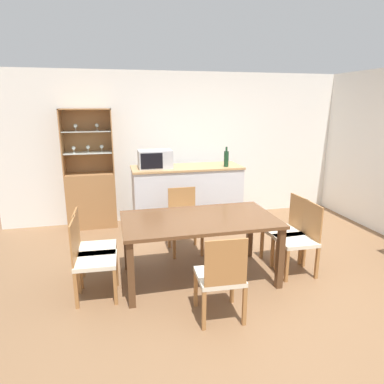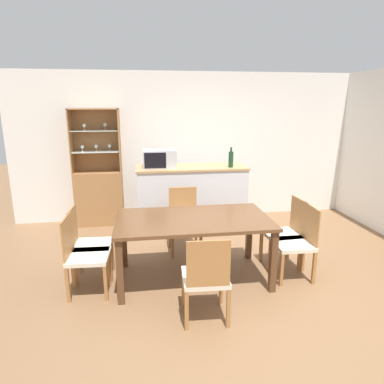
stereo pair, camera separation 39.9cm
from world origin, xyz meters
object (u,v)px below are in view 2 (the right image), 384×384
dining_table (193,225)px  dining_chair_head_near (206,278)px  display_cabinet (99,190)px  dining_chair_side_left_far (88,244)px  dining_chair_head_far (184,220)px  dining_chair_side_right_near (296,242)px  microwave (159,159)px  dining_chair_side_left_near (84,255)px  wine_bottle (231,159)px  dining_chair_side_right_far (286,233)px

dining_table → dining_chair_head_near: 0.85m
display_cabinet → dining_chair_side_left_far: size_ratio=2.22×
dining_table → dining_chair_head_far: 0.85m
dining_chair_side_right_near → microwave: 2.41m
dining_chair_side_right_near → dining_chair_side_left_near: bearing=91.3°
dining_chair_head_near → wine_bottle: bearing=73.0°
dining_chair_side_left_far → dining_chair_side_left_near: bearing=2.2°
dining_chair_side_right_near → microwave: microwave is taller
dining_chair_head_near → dining_chair_head_far: bearing=92.7°
dining_chair_side_right_near → dining_chair_side_left_near: same height
dining_chair_side_right_near → display_cabinet: bearing=49.0°
microwave → dining_chair_side_left_far: bearing=-122.5°
wine_bottle → dining_chair_side_right_far: bearing=-72.7°
dining_chair_side_left_far → dining_chair_side_right_far: bearing=92.2°
dining_chair_head_far → dining_chair_side_left_far: size_ratio=1.00×
display_cabinet → dining_chair_side_left_near: size_ratio=2.22×
display_cabinet → dining_chair_side_right_far: size_ratio=2.22×
dining_chair_side_left_near → dining_chair_side_left_far: bearing=-177.2°
dining_table → wine_bottle: bearing=60.6°
dining_chair_head_far → dining_chair_side_right_far: size_ratio=1.00×
wine_bottle → display_cabinet: bearing=161.5°
dining_chair_head_far → dining_chair_side_left_near: size_ratio=1.00×
dining_chair_head_far → dining_chair_head_near: bearing=89.5°
dining_table → dining_chair_side_left_near: (-1.21, -0.14, -0.22)m
dining_chair_side_right_near → dining_chair_side_right_far: 0.30m
dining_chair_side_left_far → dining_chair_head_near: bearing=53.4°
dining_chair_head_far → wine_bottle: 1.26m
dining_chair_side_left_near → wine_bottle: wine_bottle is taller
dining_chair_side_right_near → dining_chair_head_near: 1.38m
display_cabinet → dining_chair_side_right_near: bearing=-42.4°
dining_chair_side_right_far → dining_chair_head_near: size_ratio=1.00×
dining_chair_head_far → dining_chair_head_near: same height
dining_chair_side_left_far → microwave: 1.87m
dining_chair_head_far → dining_chair_side_left_near: 1.55m
display_cabinet → dining_table: size_ratio=1.11×
dining_chair_head_near → display_cabinet: bearing=116.4°
dining_table → dining_chair_side_left_far: dining_chair_side_left_far is taller
dining_chair_side_right_far → microwave: size_ratio=1.73×
dining_chair_side_right_near → dining_chair_side_left_near: (-2.42, 0.00, 0.00)m
dining_chair_head_far → wine_bottle: size_ratio=2.81×
dining_chair_head_far → dining_chair_side_left_far: 1.38m
dining_chair_side_right_near → wine_bottle: size_ratio=2.81×
dining_chair_side_right_far → dining_chair_side_right_near: bearing=176.4°
dining_chair_side_left_far → microwave: size_ratio=1.73×
dining_table → dining_chair_head_near: dining_chair_head_near is taller
dining_chair_side_left_far → dining_table: bearing=85.2°
display_cabinet → dining_chair_side_right_near: (2.50, -2.29, -0.15)m
dining_chair_head_far → dining_chair_side_left_near: (-1.21, -0.97, 0.00)m
dining_chair_side_left_near → dining_chair_side_right_near: bearing=92.7°
dining_table → dining_chair_side_left_far: size_ratio=2.00×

